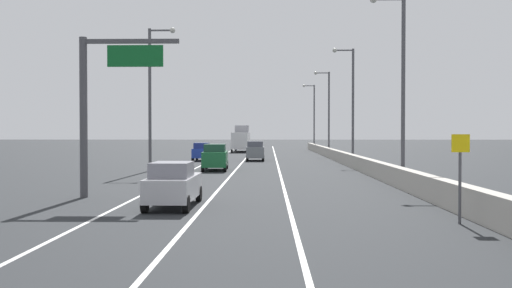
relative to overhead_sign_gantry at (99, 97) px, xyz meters
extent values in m
plane|color=#26282B|center=(7.26, 41.25, -4.73)|extent=(320.00, 320.00, 0.00)
cube|color=silver|center=(1.76, 32.25, -4.73)|extent=(0.16, 130.00, 0.00)
cube|color=silver|center=(5.26, 32.25, -4.73)|extent=(0.16, 130.00, 0.00)
cube|color=silver|center=(8.76, 32.25, -4.73)|extent=(0.16, 130.00, 0.00)
cube|color=#B2ADA3|center=(15.22, 17.25, -4.18)|extent=(0.60, 120.00, 1.10)
cylinder|color=#47474C|center=(-0.74, 0.02, -0.98)|extent=(0.36, 0.36, 7.50)
cube|color=#47474C|center=(1.51, 0.02, 2.57)|extent=(4.50, 0.20, 0.20)
cube|color=#0C5923|center=(1.73, -0.10, 1.87)|extent=(2.60, 0.10, 1.00)
cylinder|color=#4C4C51|center=(14.32, -7.47, -3.53)|extent=(0.10, 0.10, 2.40)
cube|color=yellow|center=(14.32, -7.51, -2.03)|extent=(0.60, 0.04, 0.60)
cylinder|color=#4C4C51|center=(16.00, 8.07, 0.86)|extent=(0.24, 0.24, 11.17)
cylinder|color=#4C4C51|center=(16.15, 29.85, 0.86)|extent=(0.24, 0.24, 11.17)
cube|color=#4C4C51|center=(15.25, 29.85, 6.29)|extent=(1.80, 0.12, 0.12)
sphere|color=beige|center=(14.35, 29.85, 6.29)|extent=(0.44, 0.44, 0.44)
cylinder|color=#4C4C51|center=(16.06, 51.62, 0.86)|extent=(0.24, 0.24, 11.17)
cube|color=#4C4C51|center=(15.16, 51.62, 6.29)|extent=(1.80, 0.12, 0.12)
sphere|color=beige|center=(14.26, 51.62, 6.29)|extent=(0.44, 0.44, 0.44)
cylinder|color=#4C4C51|center=(15.77, 73.40, 0.86)|extent=(0.24, 0.24, 11.17)
cube|color=#4C4C51|center=(14.87, 73.40, 6.29)|extent=(1.80, 0.12, 0.12)
sphere|color=beige|center=(13.97, 73.40, 6.29)|extent=(0.44, 0.44, 0.44)
cylinder|color=#4C4C51|center=(-1.41, 18.42, 0.86)|extent=(0.24, 0.24, 11.17)
cube|color=#4C4C51|center=(-0.51, 18.42, 6.29)|extent=(1.80, 0.12, 0.12)
sphere|color=beige|center=(0.39, 18.42, 6.29)|extent=(0.44, 0.44, 0.44)
cube|color=slate|center=(6.48, 34.91, -3.81)|extent=(1.94, 4.49, 1.14)
cube|color=#4D505A|center=(6.49, 34.47, -2.94)|extent=(1.67, 2.04, 0.60)
cylinder|color=black|center=(5.60, 36.67, -4.39)|extent=(0.24, 0.68, 0.68)
cylinder|color=black|center=(7.28, 36.71, -4.39)|extent=(0.24, 0.68, 0.68)
cylinder|color=black|center=(5.67, 33.12, -4.39)|extent=(0.24, 0.68, 0.68)
cylinder|color=black|center=(7.36, 33.16, -4.39)|extent=(0.24, 0.68, 0.68)
cube|color=#1E389E|center=(0.83, 34.59, -3.90)|extent=(1.75, 4.06, 0.98)
cube|color=navy|center=(0.83, 34.19, -3.11)|extent=(1.52, 1.83, 0.60)
cylinder|color=black|center=(0.08, 36.17, -4.39)|extent=(0.23, 0.68, 0.68)
cylinder|color=black|center=(1.62, 36.15, -4.39)|extent=(0.23, 0.68, 0.68)
cylinder|color=black|center=(0.04, 33.04, -4.39)|extent=(0.23, 0.68, 0.68)
cylinder|color=black|center=(1.58, 33.02, -4.39)|extent=(0.23, 0.68, 0.68)
cube|color=#B7B7BC|center=(4.03, -3.26, -3.93)|extent=(1.78, 4.62, 0.92)
cube|color=gray|center=(4.03, -3.72, -3.17)|extent=(1.55, 2.09, 0.60)
cylinder|color=black|center=(3.25, -1.40, -4.39)|extent=(0.23, 0.68, 0.68)
cylinder|color=black|center=(4.84, -1.41, -4.39)|extent=(0.23, 0.68, 0.68)
cylinder|color=black|center=(3.22, -5.11, -4.39)|extent=(0.23, 0.68, 0.68)
cylinder|color=black|center=(4.81, -5.12, -4.39)|extent=(0.23, 0.68, 0.68)
cube|color=#196033|center=(3.66, 19.25, -3.80)|extent=(2.04, 4.85, 1.17)
cube|color=#1C4633|center=(3.67, 18.77, -2.92)|extent=(1.72, 2.21, 0.60)
cylinder|color=black|center=(2.73, 21.16, -4.39)|extent=(0.24, 0.69, 0.68)
cylinder|color=black|center=(4.44, 21.22, -4.39)|extent=(0.24, 0.69, 0.68)
cylinder|color=black|center=(2.88, 17.28, -4.39)|extent=(0.24, 0.69, 0.68)
cylinder|color=black|center=(4.58, 17.34, -4.39)|extent=(0.24, 0.69, 0.68)
cube|color=silver|center=(3.66, 62.47, -2.99)|extent=(2.52, 9.88, 2.48)
cube|color=gray|center=(3.69, 64.64, -1.20)|extent=(2.14, 2.19, 1.10)
cylinder|color=black|center=(2.59, 66.71, -4.23)|extent=(0.23, 1.00, 1.00)
cylinder|color=black|center=(4.83, 66.69, -4.23)|extent=(0.23, 1.00, 1.00)
cylinder|color=black|center=(2.49, 58.26, -4.23)|extent=(0.23, 1.00, 1.00)
cylinder|color=black|center=(4.73, 58.24, -4.23)|extent=(0.23, 1.00, 1.00)
camera|label=1|loc=(7.93, -26.94, -1.65)|focal=40.71mm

